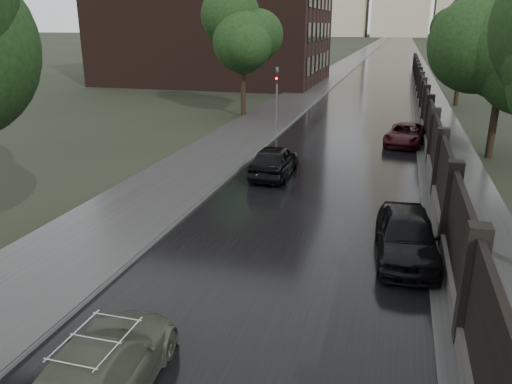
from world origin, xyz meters
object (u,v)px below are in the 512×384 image
object	(u,v)px
hatchback_left	(274,160)
car_right_near	(407,235)
traffic_light	(277,94)
tree_right_b	(503,57)
tree_right_c	(463,44)
car_right_far	(405,134)
tree_left_far	(243,42)
volga_sedan	(100,371)

from	to	relation	value
hatchback_left	car_right_near	bearing A→B (deg)	127.92
traffic_light	tree_right_b	bearing A→B (deg)	-14.24
car_right_near	tree_right_c	bearing A→B (deg)	78.73
traffic_light	car_right_far	xyz separation A→B (m)	(7.70, -1.18, -1.81)
tree_left_far	volga_sedan	xyz separation A→B (m)	(6.19, -28.58, -4.62)
traffic_light	volga_sedan	distance (m)	23.77
hatchback_left	car_right_far	size ratio (longest dim) A/B	0.98
tree_left_far	traffic_light	world-z (taller)	tree_left_far
hatchback_left	car_right_far	xyz separation A→B (m)	(5.61, 7.89, -0.12)
tree_right_b	car_right_far	size ratio (longest dim) A/B	1.66
tree_left_far	car_right_near	world-z (taller)	tree_left_far
tree_right_b	volga_sedan	size ratio (longest dim) A/B	1.63
volga_sedan	hatchback_left	xyz separation A→B (m)	(-0.40, 14.50, 0.08)
tree_right_c	car_right_near	bearing A→B (deg)	-97.51
tree_right_b	car_right_far	world-z (taller)	tree_right_b
tree_right_b	hatchback_left	distance (m)	12.21
volga_sedan	car_right_near	distance (m)	9.11
tree_right_b	traffic_light	world-z (taller)	tree_right_b
tree_right_b	traffic_light	distance (m)	12.44
tree_left_far	tree_right_c	size ratio (longest dim) A/B	1.05
tree_right_b	tree_right_c	world-z (taller)	same
tree_right_c	tree_right_b	bearing A→B (deg)	-90.00
car_right_far	tree_right_b	bearing A→B (deg)	-15.94
tree_left_far	car_right_far	world-z (taller)	tree_left_far
tree_right_c	volga_sedan	world-z (taller)	tree_right_c
tree_left_far	hatchback_left	world-z (taller)	tree_left_far
car_right_near	tree_left_far	bearing A→B (deg)	114.61
tree_right_c	car_right_near	xyz separation A→B (m)	(-4.10, -31.11, -4.24)
tree_left_far	tree_right_b	size ratio (longest dim) A/B	1.05
car_right_near	car_right_far	world-z (taller)	car_right_near
car_right_far	tree_right_c	bearing A→B (deg)	83.73
car_right_near	car_right_far	bearing A→B (deg)	86.24
tree_right_c	volga_sedan	bearing A→B (deg)	-103.56
volga_sedan	car_right_far	size ratio (longest dim) A/B	1.02
volga_sedan	car_right_near	bearing A→B (deg)	-130.30
tree_right_b	hatchback_left	bearing A→B (deg)	-147.95
volga_sedan	car_right_far	xyz separation A→B (m)	(5.21, 22.40, -0.04)
car_right_far	traffic_light	bearing A→B (deg)	179.24
tree_right_c	car_right_near	distance (m)	31.66
traffic_light	car_right_near	size ratio (longest dim) A/B	0.96
tree_right_c	volga_sedan	distance (m)	39.92
tree_left_far	hatchback_left	distance (m)	15.88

